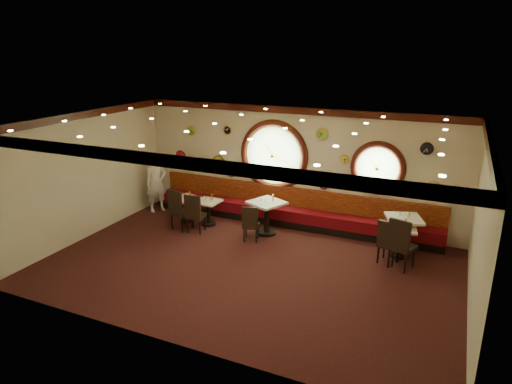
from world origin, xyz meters
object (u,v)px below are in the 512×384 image
condiment_b_pepper (210,199)px  condiment_e_pepper (408,217)px  condiment_a_bottle (190,195)px  table_b (208,210)px  condiment_a_pepper (186,197)px  condiment_c_bottle (273,198)px  condiment_c_salt (261,199)px  table_a (186,206)px  condiment_c_pepper (265,200)px  condiment_d_pepper (403,226)px  chair_c (251,221)px  chair_b (194,211)px  chair_e (388,239)px  condiment_e_salt (400,213)px  chair_a (178,207)px  waiter (156,183)px  condiment_d_bottle (405,223)px  table_c (267,214)px  condiment_d_salt (400,225)px  table_d (400,238)px  condiment_a_salt (185,196)px  table_e (403,230)px  condiment_b_salt (206,198)px  condiment_e_bottle (409,214)px  chair_d (401,241)px  condiment_b_bottle (212,197)px

condiment_b_pepper → condiment_e_pepper: 5.11m
condiment_a_bottle → table_b: bearing=-1.4°
condiment_a_pepper → condiment_c_bottle: 2.49m
condiment_c_salt → condiment_a_bottle: bearing=-178.6°
table_a → condiment_c_pepper: size_ratio=8.19×
condiment_b_pepper → condiment_d_pepper: bearing=1.0°
table_b → chair_c: 1.64m
chair_b → chair_e: bearing=-5.3°
table_a → condiment_e_salt: bearing=5.2°
chair_a → condiment_c_bottle: bearing=34.6°
condiment_e_salt → chair_e: bearing=-96.5°
condiment_c_bottle → waiter: bearing=178.1°
condiment_d_bottle → waiter: waiter is taller
table_c → condiment_a_bottle: size_ratio=5.89×
condiment_d_salt → condiment_e_salt: condiment_e_salt is taller
table_d → chair_b: (-5.11, -0.74, 0.15)m
chair_a → condiment_e_salt: chair_a is taller
condiment_a_pepper → condiment_e_pepper: bearing=4.0°
condiment_a_bottle → condiment_d_bottle: 5.71m
condiment_e_salt → condiment_d_pepper: bearing=-73.1°
condiment_a_salt → condiment_d_pepper: size_ratio=1.01×
condiment_c_pepper → condiment_c_bottle: size_ratio=0.59×
table_d → condiment_a_salt: 5.80m
table_e → condiment_a_bottle: (-5.65, -0.38, 0.24)m
table_e → condiment_e_pepper: condiment_e_pepper is taller
chair_c → condiment_a_salt: 2.34m
condiment_b_salt → condiment_a_bottle: size_ratio=0.53×
chair_e → condiment_e_bottle: size_ratio=4.72×
condiment_a_bottle → waiter: 1.41m
chair_c → chair_d: (3.61, -0.03, 0.14)m
condiment_a_salt → condiment_d_pepper: condiment_d_pepper is taller
condiment_c_pepper → table_c: bearing=39.9°
condiment_b_bottle → condiment_e_pepper: condiment_e_pepper is taller
chair_b → condiment_a_pepper: chair_b is taller
condiment_c_salt → waiter: size_ratio=0.06×
condiment_a_bottle → condiment_b_bottle: condiment_a_bottle is taller
table_c → condiment_b_salt: size_ratio=11.06×
table_e → chair_d: chair_d is taller
condiment_c_bottle → condiment_e_bottle: (3.36, 0.24, -0.03)m
table_d → condiment_d_pepper: (0.02, 0.00, 0.31)m
table_d → chair_e: chair_e is taller
condiment_d_pepper → condiment_e_salt: condiment_e_salt is taller
condiment_d_pepper → condiment_e_pepper: size_ratio=0.95×
chair_e → condiment_e_bottle: chair_e is taller
condiment_c_pepper → condiment_a_bottle: size_ratio=0.53×
condiment_d_pepper → table_c: bearing=-179.6°
condiment_c_bottle → condiment_a_salt: bearing=-174.6°
condiment_c_bottle → chair_d: bearing=-13.8°
table_e → chair_a: (-5.58, -1.07, 0.10)m
condiment_c_bottle → condiment_d_bottle: (3.31, -0.06, -0.14)m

